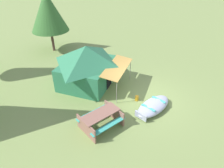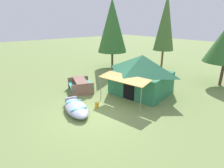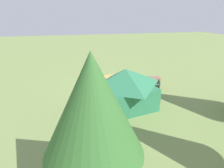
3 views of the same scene
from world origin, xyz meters
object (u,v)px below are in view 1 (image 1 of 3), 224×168
(cooler_box, at_px, (93,90))
(canvas_cabin_tent, at_px, (87,65))
(picnic_table, at_px, (101,118))
(fuel_can, at_px, (137,98))
(pine_tree_back_right, at_px, (48,11))
(beached_rowboat, at_px, (153,106))

(cooler_box, bearing_deg, canvas_cabin_tent, 51.65)
(picnic_table, xyz_separation_m, cooler_box, (2.10, 1.94, -0.31))
(fuel_can, bearing_deg, cooler_box, 104.17)
(canvas_cabin_tent, distance_m, fuel_can, 3.63)
(canvas_cabin_tent, height_order, cooler_box, canvas_cabin_tent)
(picnic_table, relative_size, cooler_box, 4.00)
(picnic_table, xyz_separation_m, pine_tree_back_right, (5.51, 8.49, 2.72))
(fuel_can, height_order, pine_tree_back_right, pine_tree_back_right)
(beached_rowboat, xyz_separation_m, fuel_can, (0.29, 1.08, -0.08))
(canvas_cabin_tent, relative_size, cooler_box, 8.18)
(cooler_box, bearing_deg, fuel_can, -75.83)
(beached_rowboat, relative_size, fuel_can, 8.52)
(cooler_box, bearing_deg, picnic_table, -137.30)
(canvas_cabin_tent, bearing_deg, pine_tree_back_right, 64.53)
(picnic_table, xyz_separation_m, fuel_can, (2.74, -0.59, -0.35))
(fuel_can, distance_m, pine_tree_back_right, 9.98)
(canvas_cabin_tent, distance_m, cooler_box, 1.61)
(fuel_can, xyz_separation_m, pine_tree_back_right, (2.77, 9.09, 3.07))
(cooler_box, distance_m, pine_tree_back_right, 7.99)
(fuel_can, bearing_deg, beached_rowboat, -105.20)
(fuel_can, bearing_deg, pine_tree_back_right, 73.04)
(canvas_cabin_tent, height_order, picnic_table, canvas_cabin_tent)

